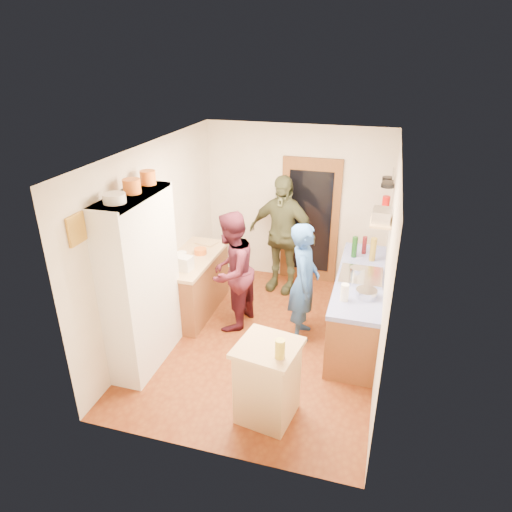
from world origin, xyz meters
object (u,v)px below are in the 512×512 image
at_px(right_counter_base, 358,307).
at_px(island_base, 267,383).
at_px(hutch_body, 141,283).
at_px(person_left, 235,271).
at_px(person_back, 282,235).
at_px(person_hob, 306,283).

xyz_separation_m(right_counter_base, island_base, (-0.79, -1.84, 0.01)).
xyz_separation_m(hutch_body, person_left, (0.81, 1.08, -0.25)).
relative_size(hutch_body, person_back, 1.14).
xyz_separation_m(hutch_body, right_counter_base, (2.50, 1.30, -0.68)).
height_order(person_hob, person_back, person_back).
bearing_deg(person_hob, person_back, 19.46).
xyz_separation_m(hutch_body, person_back, (1.20, 2.30, -0.14)).
relative_size(person_hob, person_left, 0.97).
bearing_deg(hutch_body, person_back, 62.41).
relative_size(hutch_body, person_hob, 1.33).
bearing_deg(person_back, person_left, -96.64).
distance_m(right_counter_base, person_left, 1.76).
bearing_deg(person_hob, island_base, 169.54).
height_order(hutch_body, person_back, hutch_body).
distance_m(right_counter_base, island_base, 2.01).
distance_m(hutch_body, person_hob, 2.11).
bearing_deg(person_hob, hutch_body, 113.20).
bearing_deg(person_hob, person_left, 81.15).
height_order(hutch_body, island_base, hutch_body).
height_order(person_left, person_back, person_back).
xyz_separation_m(person_hob, person_left, (-1.01, 0.04, 0.03)).
bearing_deg(person_back, hutch_body, -106.30).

